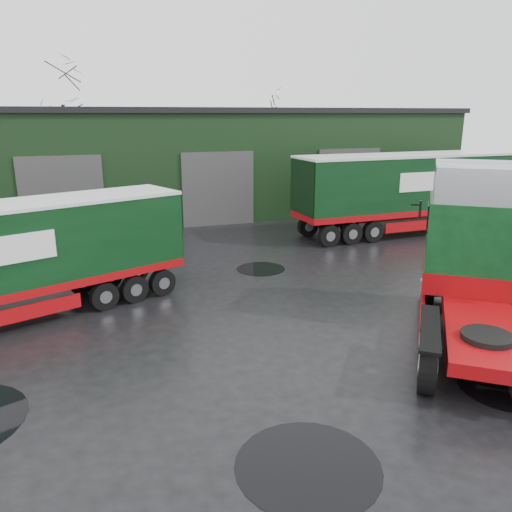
% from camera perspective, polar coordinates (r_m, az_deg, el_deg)
% --- Properties ---
extents(ground, '(100.00, 100.00, 0.00)m').
position_cam_1_polar(ground, '(14.63, 2.10, -8.09)').
color(ground, black).
extents(warehouse, '(32.40, 12.40, 6.30)m').
position_cam_1_polar(warehouse, '(33.30, -7.03, 10.99)').
color(warehouse, black).
rests_on(warehouse, ground).
extents(hero_tractor, '(7.07, 7.90, 4.66)m').
position_cam_1_polar(hero_tractor, '(13.76, 24.73, -0.84)').
color(hero_tractor, '#0C3E19').
rests_on(hero_tractor, ground).
extents(lorry_right, '(15.61, 3.28, 4.08)m').
position_cam_1_polar(lorry_right, '(26.75, 16.93, 6.83)').
color(lorry_right, silver).
rests_on(lorry_right, ground).
extents(tree_back_a, '(4.40, 4.40, 9.50)m').
position_cam_1_polar(tree_back_a, '(42.51, -20.95, 13.29)').
color(tree_back_a, black).
rests_on(tree_back_a, ground).
extents(tree_back_b, '(4.40, 4.40, 7.50)m').
position_cam_1_polar(tree_back_b, '(45.03, 0.47, 13.12)').
color(tree_back_b, black).
rests_on(tree_back_b, ground).
extents(puddle_0, '(2.60, 2.60, 0.01)m').
position_cam_1_polar(puddle_0, '(9.53, 5.96, -22.78)').
color(puddle_0, black).
rests_on(puddle_0, ground).
extents(puddle_1, '(1.93, 1.93, 0.01)m').
position_cam_1_polar(puddle_1, '(19.89, 0.55, -1.48)').
color(puddle_1, black).
rests_on(puddle_1, ground).
extents(puddle_3, '(2.09, 2.09, 0.01)m').
position_cam_1_polar(puddle_3, '(12.92, 26.70, -13.33)').
color(puddle_3, black).
rests_on(puddle_3, ground).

